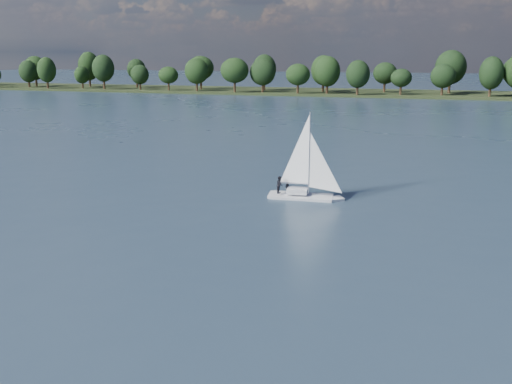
% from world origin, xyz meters
% --- Properties ---
extents(ground, '(700.00, 700.00, 0.00)m').
position_xyz_m(ground, '(0.00, 100.00, 0.00)').
color(ground, '#233342').
rests_on(ground, ground).
extents(far_shore, '(660.00, 40.00, 1.50)m').
position_xyz_m(far_shore, '(0.00, 212.00, 0.00)').
color(far_shore, black).
rests_on(far_shore, ground).
extents(sailboat, '(7.69, 2.49, 9.99)m').
position_xyz_m(sailboat, '(-4.68, 46.33, 2.79)').
color(sailboat, silver).
rests_on(sailboat, ground).
extents(treeline, '(562.61, 73.78, 17.68)m').
position_xyz_m(treeline, '(-2.31, 208.47, 7.98)').
color(treeline, black).
rests_on(treeline, ground).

